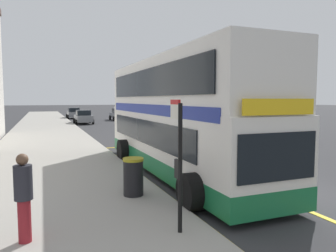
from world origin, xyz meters
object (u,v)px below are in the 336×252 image
at_px(bus_stop_sign, 179,155).
at_px(parked_car_grey_kerbside, 83,117).
at_px(double_decker_bus, 177,120).
at_px(parked_car_grey_distant, 74,113).
at_px(litter_bin, 133,177).
at_px(parked_car_grey_ahead, 119,114).
at_px(pedestrian_waiting_near_sign, 24,194).

relative_size(bus_stop_sign, parked_car_grey_kerbside, 0.65).
relative_size(double_decker_bus, parked_car_grey_distant, 2.74).
distance_m(double_decker_bus, litter_bin, 3.91).
height_order(double_decker_bus, parked_car_grey_distant, double_decker_bus).
height_order(parked_car_grey_ahead, pedestrian_waiting_near_sign, pedestrian_waiting_near_sign).
bearing_deg(double_decker_bus, pedestrian_waiting_near_sign, -137.43).
distance_m(parked_car_grey_distant, parked_car_grey_ahead, 8.35).
height_order(parked_car_grey_kerbside, pedestrian_waiting_near_sign, pedestrian_waiting_near_sign).
bearing_deg(litter_bin, pedestrian_waiting_near_sign, -142.21).
distance_m(bus_stop_sign, litter_bin, 2.95).
bearing_deg(parked_car_grey_kerbside, parked_car_grey_distant, 91.69).
xyz_separation_m(parked_car_grey_kerbside, litter_bin, (-2.13, -29.77, -0.12)).
bearing_deg(parked_car_grey_distant, pedestrian_waiting_near_sign, -97.13).
xyz_separation_m(parked_car_grey_kerbside, parked_car_grey_ahead, (5.40, 5.12, 0.00)).
bearing_deg(pedestrian_waiting_near_sign, bus_stop_sign, -11.70).
bearing_deg(parked_car_grey_ahead, bus_stop_sign, 77.64).
distance_m(parked_car_grey_ahead, pedestrian_waiting_near_sign, 38.42).
relative_size(parked_car_grey_ahead, litter_bin, 3.90).
bearing_deg(bus_stop_sign, double_decker_bus, 67.20).
xyz_separation_m(parked_car_grey_kerbside, pedestrian_waiting_near_sign, (-4.87, -31.90, 0.28)).
bearing_deg(bus_stop_sign, parked_car_grey_distant, 87.56).
xyz_separation_m(double_decker_bus, bus_stop_sign, (-2.28, -5.42, -0.32)).
distance_m(bus_stop_sign, parked_car_grey_ahead, 38.34).
distance_m(double_decker_bus, parked_car_grey_kerbside, 27.12).
bearing_deg(pedestrian_waiting_near_sign, litter_bin, 37.79).
distance_m(bus_stop_sign, parked_car_grey_distant, 44.02).
bearing_deg(bus_stop_sign, litter_bin, 94.41).
distance_m(double_decker_bus, bus_stop_sign, 5.89).
bearing_deg(parked_car_grey_distant, parked_car_grey_ahead, -50.14).
distance_m(bus_stop_sign, parked_car_grey_kerbside, 32.58).
relative_size(double_decker_bus, bus_stop_sign, 4.20).
bearing_deg(pedestrian_waiting_near_sign, parked_car_grey_distant, 83.64).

